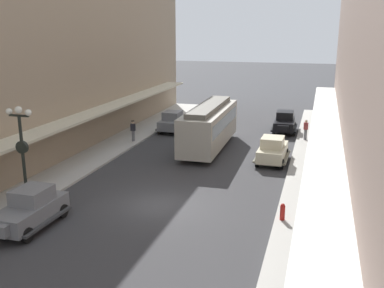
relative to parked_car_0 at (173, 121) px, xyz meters
name	(u,v)px	position (x,y,z in m)	size (l,w,h in m)	color
ground_plane	(160,205)	(4.80, -16.45, -0.94)	(200.00, 200.00, 0.00)	#38383A
sidewalk_left	(36,189)	(-2.70, -16.45, -0.87)	(3.00, 60.00, 0.15)	#B7B5AD
sidewalk_right	(307,221)	(12.30, -16.45, -0.87)	(3.00, 60.00, 0.15)	#B7B5AD
parked_car_0	(173,121)	(0.00, 0.00, 0.00)	(2.14, 4.26, 1.84)	slate
parked_car_1	(285,122)	(9.58, 2.48, 0.00)	(2.23, 4.29, 1.84)	black
parked_car_2	(273,149)	(9.58, -7.10, 0.00)	(2.22, 4.29, 1.84)	beige
parked_car_3	(30,208)	(-0.03, -20.58, 0.00)	(2.20, 4.28, 1.84)	slate
streetcar	(209,125)	(4.54, -4.89, 0.96)	(2.67, 9.64, 3.46)	#ADA899
lamp_post_with_clock	(23,152)	(-1.60, -18.71, 2.04)	(1.42, 0.44, 5.16)	black
fire_hydrant	(283,212)	(11.15, -16.84, -0.38)	(0.24, 0.24, 0.82)	#B21E19
pedestrian_0	(311,216)	(12.49, -18.06, 0.07)	(0.36, 0.28, 1.67)	#2D2D33
pedestrian_1	(327,183)	(13.15, -13.31, 0.05)	(0.36, 0.24, 1.64)	#2D2D33
pedestrian_2	(306,130)	(11.51, -0.45, 0.05)	(0.36, 0.24, 1.64)	slate
pedestrian_3	(133,131)	(-1.77, -4.84, 0.07)	(0.36, 0.28, 1.67)	slate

